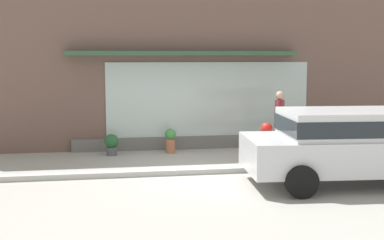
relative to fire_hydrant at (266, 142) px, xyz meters
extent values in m
plane|color=#9E9B93|center=(-1.80, -0.81, -0.52)|extent=(60.00, 60.00, 0.00)
cube|color=#B2B2AD|center=(-1.80, -1.01, -0.46)|extent=(14.00, 0.24, 0.12)
cube|color=brown|center=(-1.80, 2.39, 2.17)|extent=(14.00, 0.36, 5.37)
cube|color=#ADBCB7|center=(-1.03, 2.19, 0.90)|extent=(5.87, 0.03, 2.12)
cube|color=#2D5138|center=(-1.80, 2.04, 2.21)|extent=(6.47, 0.56, 0.12)
cube|color=#605E59|center=(-1.80, 2.17, -0.34)|extent=(6.27, 0.20, 0.36)
cylinder|color=red|center=(0.00, 0.00, -0.49)|extent=(0.38, 0.38, 0.06)
cylinder|color=red|center=(0.00, 0.00, -0.10)|extent=(0.25, 0.25, 0.71)
sphere|color=red|center=(0.00, 0.00, 0.33)|extent=(0.30, 0.30, 0.30)
cylinder|color=red|center=(-0.17, 0.00, -0.07)|extent=(0.10, 0.09, 0.09)
cylinder|color=red|center=(0.17, 0.00, -0.07)|extent=(0.10, 0.09, 0.09)
cylinder|color=red|center=(0.00, -0.16, -0.07)|extent=(0.09, 0.10, 0.09)
cylinder|color=#9E9384|center=(0.59, 0.72, -0.09)|extent=(0.12, 0.12, 0.86)
cylinder|color=#9E9384|center=(0.52, 0.59, -0.09)|extent=(0.12, 0.12, 0.86)
cube|color=#8E333D|center=(0.55, 0.66, 0.66)|extent=(0.31, 0.34, 0.64)
sphere|color=tan|center=(0.55, 0.66, 1.11)|extent=(0.23, 0.23, 0.23)
cylinder|color=#8E333D|center=(0.65, 0.81, 0.68)|extent=(0.08, 0.08, 0.61)
cylinder|color=#8E333D|center=(0.46, 0.50, 0.68)|extent=(0.08, 0.08, 0.61)
cube|color=#472D1E|center=(0.71, 0.88, 0.39)|extent=(0.21, 0.26, 0.28)
cube|color=silver|center=(1.10, -2.49, 0.14)|extent=(4.62, 2.15, 0.69)
cube|color=silver|center=(0.87, -2.47, 0.75)|extent=(2.59, 1.86, 0.59)
cube|color=#1E2328|center=(0.87, -2.47, 0.75)|extent=(2.64, 1.88, 0.33)
cylinder|color=black|center=(-0.23, -1.45, -0.20)|extent=(0.64, 0.22, 0.63)
cylinder|color=black|center=(-0.36, -3.32, -0.20)|extent=(0.64, 0.22, 0.63)
cylinder|color=#4C4C51|center=(1.01, 1.35, -0.35)|extent=(0.34, 0.34, 0.34)
cone|color=olive|center=(1.01, 1.35, 0.15)|extent=(0.31, 0.31, 0.67)
cylinder|color=#B7B2A3|center=(2.04, 1.74, -0.40)|extent=(0.39, 0.39, 0.23)
sphere|color=#2D6B33|center=(2.04, 1.74, -0.04)|extent=(0.58, 0.58, 0.58)
cylinder|color=#4C4C51|center=(-3.84, 1.53, -0.40)|extent=(0.27, 0.27, 0.23)
sphere|color=#23562D|center=(-3.84, 1.53, -0.13)|extent=(0.38, 0.38, 0.38)
cylinder|color=#9E6042|center=(-2.23, 1.58, -0.32)|extent=(0.25, 0.25, 0.39)
sphere|color=#3D8442|center=(-2.23, 1.58, 0.01)|extent=(0.31, 0.31, 0.31)
camera|label=1|loc=(-3.96, -12.37, 2.17)|focal=48.57mm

